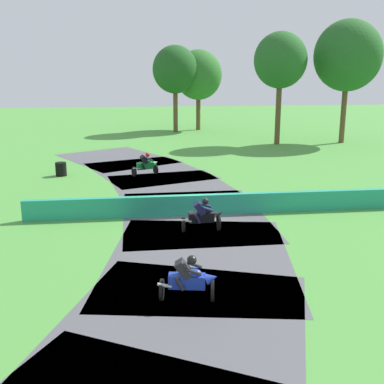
# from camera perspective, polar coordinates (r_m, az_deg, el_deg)

# --- Properties ---
(ground_plane) EXTENTS (120.00, 120.00, 0.00)m
(ground_plane) POSITION_cam_1_polar(r_m,az_deg,el_deg) (20.97, 0.20, -2.73)
(ground_plane) COLOR #4C933D
(track_asphalt) EXTENTS (11.77, 37.96, 0.01)m
(track_asphalt) POSITION_cam_1_polar(r_m,az_deg,el_deg) (20.83, -4.31, -2.88)
(track_asphalt) COLOR #515156
(track_asphalt) RESTS_ON ground
(safety_barrier) EXTENTS (24.79, 0.64, 0.90)m
(safety_barrier) POSITION_cam_1_polar(r_m,az_deg,el_deg) (22.09, 13.69, -1.04)
(safety_barrier) COLOR #239375
(safety_barrier) RESTS_ON ground
(motorcycle_lead_blue) EXTENTS (1.71, 0.92, 1.42)m
(motorcycle_lead_blue) POSITION_cam_1_polar(r_m,az_deg,el_deg) (13.27, -0.28, -10.29)
(motorcycle_lead_blue) COLOR black
(motorcycle_lead_blue) RESTS_ON ground
(motorcycle_chase_black) EXTENTS (1.68, 0.71, 1.42)m
(motorcycle_chase_black) POSITION_cam_1_polar(r_m,az_deg,el_deg) (18.69, 1.35, -2.80)
(motorcycle_chase_black) COLOR black
(motorcycle_chase_black) RESTS_ON ground
(motorcycle_trailing_green) EXTENTS (1.70, 1.21, 1.42)m
(motorcycle_trailing_green) POSITION_cam_1_polar(r_m,az_deg,el_deg) (28.62, -5.44, 3.27)
(motorcycle_trailing_green) COLOR black
(motorcycle_trailing_green) RESTS_ON ground
(tire_stack_mid_a) EXTENTS (0.57, 0.57, 0.40)m
(tire_stack_mid_a) POSITION_cam_1_polar(r_m,az_deg,el_deg) (21.08, -13.17, -2.46)
(tire_stack_mid_a) COLOR black
(tire_stack_mid_a) RESTS_ON ground
(tire_stack_mid_b) EXTENTS (0.64, 0.64, 0.80)m
(tire_stack_mid_b) POSITION_cam_1_polar(r_m,az_deg,el_deg) (29.47, -15.27, 2.63)
(tire_stack_mid_b) COLOR black
(tire_stack_mid_b) RESTS_ON ground
(tree_far_left) EXTENTS (4.71, 4.71, 7.97)m
(tree_far_left) POSITION_cam_1_polar(r_m,az_deg,el_deg) (49.51, 0.76, 13.70)
(tree_far_left) COLOR brown
(tree_far_left) RESTS_ON ground
(tree_far_right) EXTENTS (4.26, 4.26, 9.03)m
(tree_far_right) POSITION_cam_1_polar(r_m,az_deg,el_deg) (40.62, 10.44, 15.06)
(tree_far_right) COLOR brown
(tree_far_right) RESTS_ON ground
(tree_mid_rise) EXTENTS (5.50, 5.50, 10.05)m
(tree_mid_rise) POSITION_cam_1_polar(r_m,az_deg,el_deg) (42.71, 18.00, 15.11)
(tree_mid_rise) COLOR brown
(tree_mid_rise) RESTS_ON ground
(tree_behind_barrier) EXTENTS (4.36, 4.36, 8.33)m
(tree_behind_barrier) POSITION_cam_1_polar(r_m,az_deg,el_deg) (47.91, -2.01, 14.28)
(tree_behind_barrier) COLOR brown
(tree_behind_barrier) RESTS_ON ground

